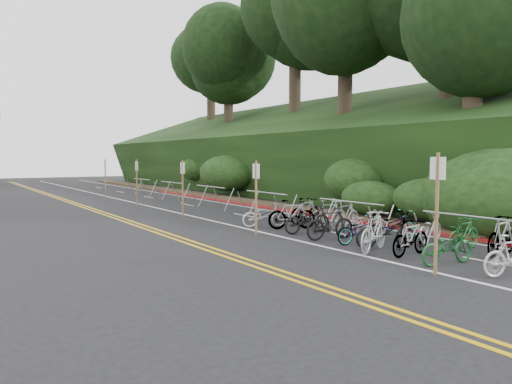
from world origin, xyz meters
The scene contains 11 objects.
ground centered at (0.00, 0.00, 0.00)m, with size 120.00×120.00×0.00m, color black.
road_markings centered at (0.63, 10.10, 0.00)m, with size 7.47×80.00×0.01m.
red_curb centered at (5.70, 12.00, 0.05)m, with size 0.25×28.00×0.10m, color maroon.
embankment centered at (12.96, 19.04, 2.57)m, with size 14.30×48.14×9.11m.
tree_cluster centered at (9.76, 22.04, 10.91)m, with size 31.93×53.61×17.45m.
bike_rack_front centered at (3.46, -1.09, 0.79)m, with size 1.09×2.97×1.07m.
bike_racks_rest centered at (3.00, 13.00, 0.85)m, with size 1.14×23.00×1.17m.
signpost_near centered at (0.82, -2.09, 1.55)m, with size 0.08×0.40×2.72m.
signposts_rest centered at (0.60, 14.00, 1.43)m, with size 0.08×18.40×2.50m.
bike_front centered at (1.63, 0.56, 0.57)m, with size 1.91×0.54×1.15m, color #9E9EA3.
bike_valet centered at (2.99, 1.89, 0.49)m, with size 3.38×11.19×1.09m.
Camera 1 is at (-8.45, -9.18, 2.62)m, focal length 35.00 mm.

